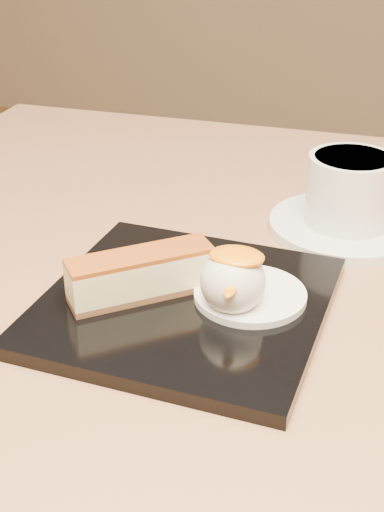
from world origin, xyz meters
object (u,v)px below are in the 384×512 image
(dessert_plate, at_px, (185,304))
(coffee_cup, at_px, (352,189))
(ice_cream_scoop, at_px, (233,281))
(saucer, at_px, (345,226))
(cheesecake, at_px, (141,274))
(table, at_px, (195,396))

(dessert_plate, distance_m, coffee_cup, 0.22)
(ice_cream_scoop, xyz_separation_m, coffee_cup, (0.07, 0.19, 0.01))
(saucer, xyz_separation_m, coffee_cup, (0.00, 0.00, 0.04))
(dessert_plate, height_order, cheesecake, cheesecake)
(cheesecake, height_order, coffee_cup, coffee_cup)
(dessert_plate, height_order, ice_cream_scoop, ice_cream_scoop)
(dessert_plate, bearing_deg, saucer, 59.48)
(table, distance_m, coffee_cup, 0.26)
(table, distance_m, cheesecake, 0.21)
(table, xyz_separation_m, ice_cream_scoop, (0.05, -0.09, 0.19))
(coffee_cup, bearing_deg, ice_cream_scoop, -118.76)
(dessert_plate, xyz_separation_m, saucer, (0.11, 0.18, -0.00))
(coffee_cup, bearing_deg, table, -148.50)
(dessert_plate, height_order, saucer, dessert_plate)
(cheesecake, bearing_deg, coffee_cup, 12.96)
(table, bearing_deg, cheesecake, -103.53)
(dessert_plate, distance_m, cheesecake, 0.04)
(ice_cream_scoop, relative_size, saucer, 0.34)
(cheesecake, xyz_separation_m, ice_cream_scoop, (0.08, 0.00, 0.01))
(cheesecake, height_order, ice_cream_scoop, ice_cream_scoop)
(ice_cream_scoop, height_order, saucer, ice_cream_scoop)
(table, xyz_separation_m, saucer, (0.12, 0.10, 0.16))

